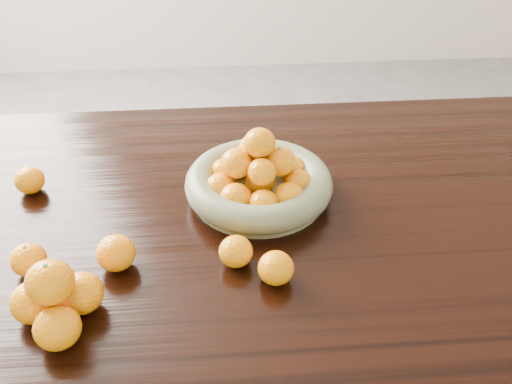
{
  "coord_description": "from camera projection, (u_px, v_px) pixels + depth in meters",
  "views": [
    {
      "loc": [
        -0.05,
        -0.93,
        1.49
      ],
      "look_at": [
        0.02,
        -0.02,
        0.83
      ],
      "focal_mm": 40.0,
      "sensor_mm": 36.0,
      "label": 1
    }
  ],
  "objects": [
    {
      "name": "dining_table",
      "position": [
        245.0,
        250.0,
        1.24
      ],
      "size": [
        2.0,
        1.0,
        0.75
      ],
      "color": "black",
      "rests_on": "ground"
    },
    {
      "name": "loose_orange_3",
      "position": [
        29.0,
        180.0,
        1.25
      ],
      "size": [
        0.06,
        0.06,
        0.06
      ],
      "primitive_type": "ellipsoid",
      "color": "#FF9C07",
      "rests_on": "dining_table"
    },
    {
      "name": "fruit_bowl",
      "position": [
        259.0,
        180.0,
        1.22
      ],
      "size": [
        0.32,
        0.32,
        0.17
      ],
      "rotation": [
        0.0,
        0.0,
        -0.39
      ],
      "color": "#737B5A",
      "rests_on": "dining_table"
    },
    {
      "name": "orange_pyramid",
      "position": [
        56.0,
        301.0,
        0.93
      ],
      "size": [
        0.15,
        0.15,
        0.13
      ],
      "rotation": [
        0.0,
        0.0,
        0.19
      ],
      "color": "#FF9C07",
      "rests_on": "dining_table"
    },
    {
      "name": "loose_orange_0",
      "position": [
        29.0,
        260.0,
        1.04
      ],
      "size": [
        0.07,
        0.07,
        0.06
      ],
      "primitive_type": "ellipsoid",
      "color": "#FF9C07",
      "rests_on": "dining_table"
    },
    {
      "name": "loose_orange_4",
      "position": [
        276.0,
        268.0,
        1.02
      ],
      "size": [
        0.07,
        0.07,
        0.06
      ],
      "primitive_type": "ellipsoid",
      "color": "#FF9C07",
      "rests_on": "dining_table"
    },
    {
      "name": "loose_orange_1",
      "position": [
        116.0,
        253.0,
        1.05
      ],
      "size": [
        0.07,
        0.07,
        0.07
      ],
      "primitive_type": "ellipsoid",
      "color": "#FF9C07",
      "rests_on": "dining_table"
    },
    {
      "name": "loose_orange_2",
      "position": [
        236.0,
        251.0,
        1.06
      ],
      "size": [
        0.06,
        0.06,
        0.06
      ],
      "primitive_type": "ellipsoid",
      "color": "#FF9C07",
      "rests_on": "dining_table"
    }
  ]
}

